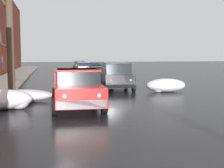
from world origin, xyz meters
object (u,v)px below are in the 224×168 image
at_px(sedan_green_parked_kerbside_mid, 100,73).
at_px(sedan_darkblue_parked_far_down_block, 95,69).
at_px(pickup_truck_red_approaching_near_lane, 77,88).
at_px(bare_tree_second_along_sidewalk, 10,44).
at_px(suv_black_parked_kerbside_close, 116,75).
at_px(sedan_grey_at_far_intersection, 80,65).
at_px(sedan_silver_queued_behind_truck, 83,67).

bearing_deg(sedan_green_parked_kerbside_mid, sedan_darkblue_parked_far_down_block, 85.41).
bearing_deg(pickup_truck_red_approaching_near_lane, bare_tree_second_along_sidewalk, 143.92).
bearing_deg(bare_tree_second_along_sidewalk, sedan_darkblue_parked_far_down_block, 69.03).
relative_size(bare_tree_second_along_sidewalk, suv_black_parked_kerbside_close, 1.35).
bearing_deg(sedan_green_parked_kerbside_mid, sedan_grey_at_far_intersection, 89.62).
height_order(suv_black_parked_kerbside_close, sedan_silver_queued_behind_truck, suv_black_parked_kerbside_close).
bearing_deg(sedan_grey_at_far_intersection, sedan_silver_queued_behind_truck, -90.69).
relative_size(suv_black_parked_kerbside_close, sedan_darkblue_parked_far_down_block, 1.19).
height_order(pickup_truck_red_approaching_near_lane, sedan_grey_at_far_intersection, pickup_truck_red_approaching_near_lane).
distance_m(bare_tree_second_along_sidewalk, sedan_darkblue_parked_far_down_block, 19.16).
distance_m(suv_black_parked_kerbside_close, sedan_grey_at_far_intersection, 26.87).
bearing_deg(bare_tree_second_along_sidewalk, pickup_truck_red_approaching_near_lane, -36.08).
xyz_separation_m(bare_tree_second_along_sidewalk, pickup_truck_red_approaching_near_lane, (3.05, -2.22, -1.99)).
bearing_deg(sedan_silver_queued_behind_truck, sedan_green_parked_kerbside_mid, -90.25).
distance_m(sedan_green_parked_kerbside_mid, sedan_silver_queued_behind_truck, 14.39).
distance_m(pickup_truck_red_approaching_near_lane, sedan_silver_queued_behind_truck, 27.89).
bearing_deg(sedan_green_parked_kerbside_mid, bare_tree_second_along_sidewalk, -119.52).
relative_size(pickup_truck_red_approaching_near_lane, suv_black_parked_kerbside_close, 1.18).
bearing_deg(pickup_truck_red_approaching_near_lane, sedan_darkblue_parked_far_down_block, 79.35).
relative_size(pickup_truck_red_approaching_near_lane, sedan_grey_at_far_intersection, 1.23).
xyz_separation_m(sedan_darkblue_parked_far_down_block, sedan_silver_queued_behind_truck, (-0.47, 7.69, 0.00)).
bearing_deg(suv_black_parked_kerbside_close, bare_tree_second_along_sidewalk, -145.01).
relative_size(pickup_truck_red_approaching_near_lane, sedan_green_parked_kerbside_mid, 1.21).
xyz_separation_m(suv_black_parked_kerbside_close, sedan_darkblue_parked_far_down_block, (0.57, 13.41, -0.24)).
xyz_separation_m(sedan_green_parked_kerbside_mid, sedan_grey_at_far_intersection, (0.13, 20.15, -0.00)).
xyz_separation_m(pickup_truck_red_approaching_near_lane, sedan_green_parked_kerbside_mid, (3.22, 13.31, -0.13)).
bearing_deg(bare_tree_second_along_sidewalk, suv_black_parked_kerbside_close, 34.99).
height_order(sedan_silver_queued_behind_truck, sedan_grey_at_far_intersection, same).
xyz_separation_m(bare_tree_second_along_sidewalk, sedan_silver_queued_behind_truck, (6.34, 25.47, -2.12)).
bearing_deg(sedan_green_parked_kerbside_mid, pickup_truck_red_approaching_near_lane, -103.62).
distance_m(bare_tree_second_along_sidewalk, suv_black_parked_kerbside_close, 7.85).
xyz_separation_m(sedan_darkblue_parked_far_down_block, sedan_grey_at_far_intersection, (-0.40, 13.46, 0.00)).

